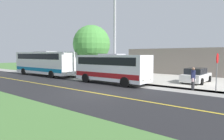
{
  "coord_description": "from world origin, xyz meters",
  "views": [
    {
      "loc": [
        10.19,
        9.62,
        2.77
      ],
      "look_at": [
        -3.5,
        -1.27,
        1.4
      ],
      "focal_mm": 31.4,
      "sensor_mm": 36.0,
      "label": 1
    }
  ],
  "objects_px": {
    "shuttle_bus_front": "(112,67)",
    "street_light_pole": "(114,36)",
    "stop_sign": "(217,66)",
    "tree_curbside": "(92,44)",
    "parked_car_near": "(196,76)",
    "pedestrian_with_bags": "(193,78)",
    "transit_bus_rear": "(45,62)",
    "commercial_building": "(196,61)"
  },
  "relations": [
    {
      "from": "shuttle_bus_front",
      "to": "street_light_pole",
      "type": "bearing_deg",
      "value": -174.45
    },
    {
      "from": "stop_sign",
      "to": "tree_curbside",
      "type": "distance_m",
      "value": 14.52
    },
    {
      "from": "parked_car_near",
      "to": "tree_curbside",
      "type": "height_order",
      "value": "tree_curbside"
    },
    {
      "from": "pedestrian_with_bags",
      "to": "transit_bus_rear",
      "type": "bearing_deg",
      "value": -86.4
    },
    {
      "from": "stop_sign",
      "to": "transit_bus_rear",
      "type": "bearing_deg",
      "value": -85.66
    },
    {
      "from": "tree_curbside",
      "to": "commercial_building",
      "type": "height_order",
      "value": "tree_curbside"
    },
    {
      "from": "transit_bus_rear",
      "to": "pedestrian_with_bags",
      "type": "relative_size",
      "value": 5.97
    },
    {
      "from": "pedestrian_with_bags",
      "to": "stop_sign",
      "type": "xyz_separation_m",
      "value": [
        -0.36,
        1.58,
        1.0
      ]
    },
    {
      "from": "transit_bus_rear",
      "to": "street_light_pole",
      "type": "distance_m",
      "value": 11.71
    },
    {
      "from": "parked_car_near",
      "to": "commercial_building",
      "type": "relative_size",
      "value": 0.24
    },
    {
      "from": "shuttle_bus_front",
      "to": "stop_sign",
      "type": "bearing_deg",
      "value": 100.64
    },
    {
      "from": "parked_car_near",
      "to": "street_light_pole",
      "type": "bearing_deg",
      "value": -49.69
    },
    {
      "from": "transit_bus_rear",
      "to": "commercial_building",
      "type": "distance_m",
      "value": 22.24
    },
    {
      "from": "street_light_pole",
      "to": "parked_car_near",
      "type": "bearing_deg",
      "value": 130.31
    },
    {
      "from": "shuttle_bus_front",
      "to": "commercial_building",
      "type": "distance_m",
      "value": 17.23
    },
    {
      "from": "street_light_pole",
      "to": "commercial_building",
      "type": "distance_m",
      "value": 17.04
    },
    {
      "from": "pedestrian_with_bags",
      "to": "commercial_building",
      "type": "relative_size",
      "value": 0.1
    },
    {
      "from": "transit_bus_rear",
      "to": "commercial_building",
      "type": "relative_size",
      "value": 0.58
    },
    {
      "from": "pedestrian_with_bags",
      "to": "tree_curbside",
      "type": "distance_m",
      "value": 13.21
    },
    {
      "from": "stop_sign",
      "to": "tree_curbside",
      "type": "xyz_separation_m",
      "value": [
        -1.3,
        -14.3,
        2.14
      ]
    },
    {
      "from": "stop_sign",
      "to": "commercial_building",
      "type": "relative_size",
      "value": 0.16
    },
    {
      "from": "shuttle_bus_front",
      "to": "tree_curbside",
      "type": "distance_m",
      "value": 6.76
    },
    {
      "from": "parked_car_near",
      "to": "commercial_building",
      "type": "distance_m",
      "value": 11.69
    },
    {
      "from": "stop_sign",
      "to": "street_light_pole",
      "type": "height_order",
      "value": "street_light_pole"
    },
    {
      "from": "street_light_pole",
      "to": "tree_curbside",
      "type": "relative_size",
      "value": 1.29
    },
    {
      "from": "shuttle_bus_front",
      "to": "tree_curbside",
      "type": "relative_size",
      "value": 1.21
    },
    {
      "from": "street_light_pole",
      "to": "tree_curbside",
      "type": "height_order",
      "value": "street_light_pole"
    },
    {
      "from": "parked_car_near",
      "to": "commercial_building",
      "type": "xyz_separation_m",
      "value": [
        -11.22,
        -3.08,
        1.15
      ]
    },
    {
      "from": "shuttle_bus_front",
      "to": "pedestrian_with_bags",
      "type": "height_order",
      "value": "shuttle_bus_front"
    },
    {
      "from": "shuttle_bus_front",
      "to": "pedestrian_with_bags",
      "type": "relative_size",
      "value": 4.33
    },
    {
      "from": "stop_sign",
      "to": "commercial_building",
      "type": "height_order",
      "value": "commercial_building"
    },
    {
      "from": "shuttle_bus_front",
      "to": "street_light_pole",
      "type": "xyz_separation_m",
      "value": [
        -0.43,
        -0.04,
        2.97
      ]
    },
    {
      "from": "shuttle_bus_front",
      "to": "transit_bus_rear",
      "type": "bearing_deg",
      "value": -90.59
    },
    {
      "from": "transit_bus_rear",
      "to": "parked_car_near",
      "type": "xyz_separation_m",
      "value": [
        -5.61,
        17.61,
        -1.08
      ]
    },
    {
      "from": "tree_curbside",
      "to": "commercial_building",
      "type": "distance_m",
      "value": 16.61
    },
    {
      "from": "street_light_pole",
      "to": "commercial_building",
      "type": "bearing_deg",
      "value": 169.16
    },
    {
      "from": "stop_sign",
      "to": "tree_curbside",
      "type": "height_order",
      "value": "tree_curbside"
    },
    {
      "from": "pedestrian_with_bags",
      "to": "street_light_pole",
      "type": "bearing_deg",
      "value": -83.22
    },
    {
      "from": "pedestrian_with_bags",
      "to": "commercial_building",
      "type": "distance_m",
      "value": 16.2
    },
    {
      "from": "transit_bus_rear",
      "to": "commercial_building",
      "type": "xyz_separation_m",
      "value": [
        -16.83,
        14.53,
        0.07
      ]
    },
    {
      "from": "parked_car_near",
      "to": "stop_sign",
      "type": "bearing_deg",
      "value": 32.21
    },
    {
      "from": "stop_sign",
      "to": "parked_car_near",
      "type": "height_order",
      "value": "stop_sign"
    }
  ]
}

